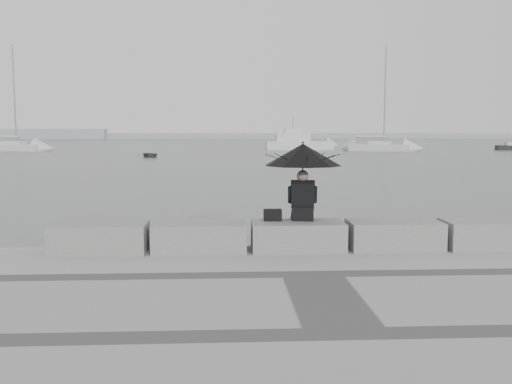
{
  "coord_description": "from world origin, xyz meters",
  "views": [
    {
      "loc": [
        -1.23,
        -10.16,
        2.59
      ],
      "look_at": [
        -0.55,
        3.0,
        1.15
      ],
      "focal_mm": 40.0,
      "sensor_mm": 36.0,
      "label": 1
    }
  ],
  "objects": [
    {
      "name": "ground",
      "position": [
        0.0,
        0.0,
        0.0
      ],
      "size": [
        360.0,
        360.0,
        0.0
      ],
      "primitive_type": "plane",
      "color": "#4A4C4F",
      "rests_on": "ground"
    },
    {
      "name": "stone_block_far_left",
      "position": [
        -3.4,
        -0.45,
        0.75
      ],
      "size": [
        1.6,
        0.8,
        0.5
      ],
      "primitive_type": "cube",
      "color": "slate",
      "rests_on": "promenade"
    },
    {
      "name": "stone_block_centre",
      "position": [
        0.0,
        -0.45,
        0.75
      ],
      "size": [
        1.6,
        0.8,
        0.5
      ],
      "primitive_type": "cube",
      "color": "slate",
      "rests_on": "promenade"
    },
    {
      "name": "bag",
      "position": [
        -0.43,
        -0.29,
        1.1
      ],
      "size": [
        0.31,
        0.18,
        0.2
      ],
      "primitive_type": "cube",
      "color": "black",
      "rests_on": "stone_block_centre"
    },
    {
      "name": "stone_block_right",
      "position": [
        1.7,
        -0.45,
        0.75
      ],
      "size": [
        1.6,
        0.8,
        0.5
      ],
      "primitive_type": "cube",
      "color": "slate",
      "rests_on": "promenade"
    },
    {
      "name": "stone_block_far_right",
      "position": [
        3.4,
        -0.45,
        0.75
      ],
      "size": [
        1.6,
        0.8,
        0.5
      ],
      "primitive_type": "cube",
      "color": "slate",
      "rests_on": "promenade"
    },
    {
      "name": "distant_landmass",
      "position": [
        -8.14,
        154.51,
        0.9
      ],
      "size": [
        180.0,
        8.0,
        2.8
      ],
      "color": "#95979A",
      "rests_on": "ground"
    },
    {
      "name": "sailboat_right",
      "position": [
        17.58,
        59.04,
        0.53
      ],
      "size": [
        7.61,
        5.32,
        12.9
      ],
      "rotation": [
        0.0,
        0.0,
        -0.45
      ],
      "color": "silver",
      "rests_on": "ground"
    },
    {
      "name": "sailboat_left",
      "position": [
        -27.44,
        61.42,
        0.52
      ],
      "size": [
        8.15,
        4.47,
        12.9
      ],
      "rotation": [
        0.0,
        0.0,
        -0.28
      ],
      "color": "silver",
      "rests_on": "ground"
    },
    {
      "name": "dinghy",
      "position": [
        -8.51,
        44.55,
        0.24
      ],
      "size": [
        3.1,
        2.31,
        0.48
      ],
      "primitive_type": "imported",
      "rotation": [
        0.0,
        0.0,
        0.44
      ],
      "color": "slate",
      "rests_on": "ground"
    },
    {
      "name": "motor_cruiser",
      "position": [
        8.23,
        63.83,
        0.89
      ],
      "size": [
        8.69,
        2.93,
        4.5
      ],
      "rotation": [
        0.0,
        0.0,
        0.02
      ],
      "color": "silver",
      "rests_on": "ground"
    },
    {
      "name": "seated_person",
      "position": [
        0.11,
        -0.24,
        2.04
      ],
      "size": [
        1.36,
        1.36,
        1.39
      ],
      "rotation": [
        0.0,
        0.0,
        -0.13
      ],
      "color": "black",
      "rests_on": "stone_block_centre"
    },
    {
      "name": "stone_block_left",
      "position": [
        -1.7,
        -0.45,
        0.75
      ],
      "size": [
        1.6,
        0.8,
        0.5
      ],
      "primitive_type": "cube",
      "color": "slate",
      "rests_on": "promenade"
    }
  ]
}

